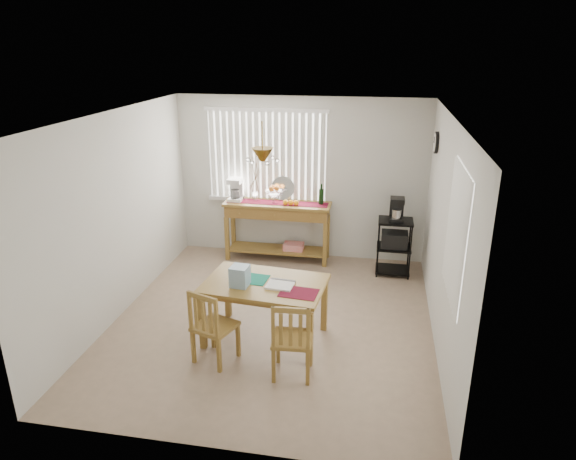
% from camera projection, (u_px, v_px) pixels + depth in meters
% --- Properties ---
extents(ground, '(4.00, 4.50, 0.01)m').
position_uv_depth(ground, '(273.00, 321.00, 6.60)').
color(ground, '#9C826A').
extents(room_shell, '(4.20, 4.70, 2.70)m').
position_uv_depth(room_shell, '(272.00, 194.00, 6.03)').
color(room_shell, silver).
rests_on(room_shell, ground).
extents(sideboard, '(1.70, 0.48, 0.96)m').
position_uv_depth(sideboard, '(278.00, 217.00, 8.24)').
color(sideboard, olive).
rests_on(sideboard, ground).
extents(sideboard_items, '(1.62, 0.41, 0.73)m').
position_uv_depth(sideboard_items, '(260.00, 193.00, 8.17)').
color(sideboard_items, maroon).
rests_on(sideboard_items, sideboard).
extents(wire_cart, '(0.51, 0.41, 0.87)m').
position_uv_depth(wire_cart, '(394.00, 242.00, 7.77)').
color(wire_cart, black).
rests_on(wire_cart, ground).
extents(cart_items, '(0.20, 0.25, 0.36)m').
position_uv_depth(cart_items, '(397.00, 210.00, 7.60)').
color(cart_items, black).
rests_on(cart_items, wire_cart).
extents(dining_table, '(1.47, 1.02, 0.74)m').
position_uv_depth(dining_table, '(265.00, 289.00, 5.98)').
color(dining_table, olive).
rests_on(dining_table, ground).
extents(table_items, '(1.07, 0.60, 0.24)m').
position_uv_depth(table_items, '(250.00, 279.00, 5.85)').
color(table_items, '#167D64').
rests_on(table_items, dining_table).
extents(chair_left, '(0.53, 0.53, 0.90)m').
position_uv_depth(chair_left, '(213.00, 327.00, 5.62)').
color(chair_left, olive).
rests_on(chair_left, ground).
extents(chair_right, '(0.44, 0.44, 0.90)m').
position_uv_depth(chair_right, '(292.00, 340.00, 5.37)').
color(chair_right, olive).
rests_on(chair_right, ground).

